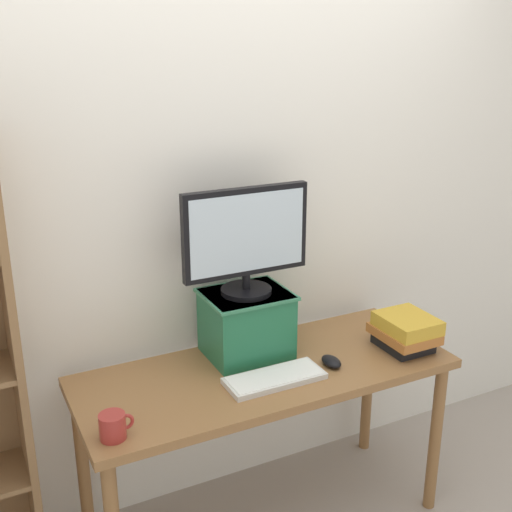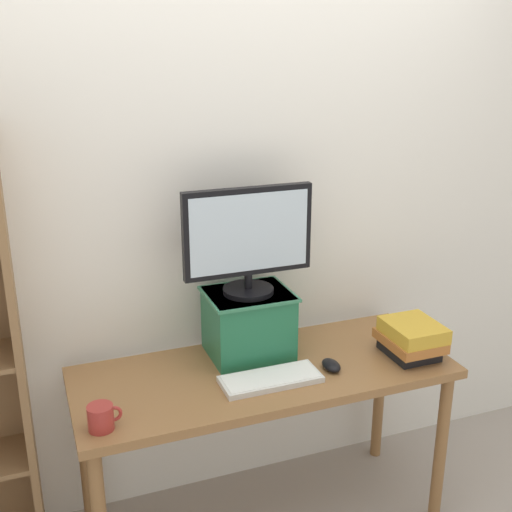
{
  "view_description": "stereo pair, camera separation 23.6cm",
  "coord_description": "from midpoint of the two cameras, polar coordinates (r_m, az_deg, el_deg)",
  "views": [
    {
      "loc": [
        -1.04,
        -1.98,
        1.96
      ],
      "look_at": [
        -0.01,
        0.06,
        1.18
      ],
      "focal_mm": 45.0,
      "sensor_mm": 36.0,
      "label": 1
    },
    {
      "loc": [
        -0.82,
        -2.08,
        1.96
      ],
      "look_at": [
        -0.01,
        0.06,
        1.18
      ],
      "focal_mm": 45.0,
      "sensor_mm": 36.0,
      "label": 2
    }
  ],
  "objects": [
    {
      "name": "desk",
      "position": [
        2.59,
        3.4,
        -11.69
      ],
      "size": [
        1.48,
        0.58,
        0.73
      ],
      "color": "olive",
      "rests_on": "ground_plane"
    },
    {
      "name": "book_stack",
      "position": [
        2.71,
        16.09,
        -7.12
      ],
      "size": [
        0.21,
        0.25,
        0.15
      ],
      "color": "black",
      "rests_on": "desk"
    },
    {
      "name": "keyboard",
      "position": [
        2.46,
        4.11,
        -10.92
      ],
      "size": [
        0.38,
        0.15,
        0.02
      ],
      "color": "silver",
      "rests_on": "desk"
    },
    {
      "name": "computer_mouse",
      "position": [
        2.56,
        9.36,
        -9.63
      ],
      "size": [
        0.06,
        0.1,
        0.04
      ],
      "color": "black",
      "rests_on": "desk"
    },
    {
      "name": "coffee_mug",
      "position": [
        2.21,
        -10.55,
        -14.01
      ],
      "size": [
        0.12,
        0.09,
        0.09
      ],
      "color": "#9E2D28",
      "rests_on": "desk"
    },
    {
      "name": "riser_box",
      "position": [
        2.6,
        1.93,
        -5.94
      ],
      "size": [
        0.34,
        0.28,
        0.27
      ],
      "color": "#1E6642",
      "rests_on": "desk"
    },
    {
      "name": "computer_monitor",
      "position": [
        2.47,
        2.03,
        1.55
      ],
      "size": [
        0.52,
        0.2,
        0.43
      ],
      "color": "black",
      "rests_on": "riser_box"
    },
    {
      "name": "back_wall",
      "position": [
        2.67,
        0.28,
        4.47
      ],
      "size": [
        7.0,
        0.08,
        2.6
      ],
      "color": "silver",
      "rests_on": "ground_plane"
    }
  ]
}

